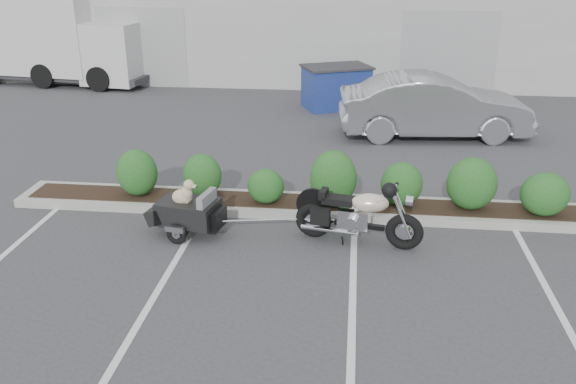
# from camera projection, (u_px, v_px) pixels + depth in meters

# --- Properties ---
(ground) EXTENTS (90.00, 90.00, 0.00)m
(ground) POSITION_uv_depth(u_px,v_px,m) (272.00, 268.00, 9.08)
(ground) COLOR #38383A
(ground) RESTS_ON ground
(planter_kerb) EXTENTS (12.00, 1.00, 0.15)m
(planter_kerb) POSITION_uv_depth(u_px,v_px,m) (344.00, 208.00, 10.97)
(planter_kerb) COLOR #9E9E93
(planter_kerb) RESTS_ON ground
(building) EXTENTS (26.00, 10.00, 4.00)m
(building) POSITION_uv_depth(u_px,v_px,m) (330.00, 13.00, 23.98)
(building) COLOR #9EA099
(building) RESTS_ON ground
(motorcycle) EXTENTS (2.07, 0.87, 1.20)m
(motorcycle) POSITION_uv_depth(u_px,v_px,m) (358.00, 216.00, 9.66)
(motorcycle) COLOR black
(motorcycle) RESTS_ON ground
(pet_trailer) EXTENTS (1.68, 0.96, 0.99)m
(pet_trailer) POSITION_uv_depth(u_px,v_px,m) (188.00, 211.00, 9.99)
(pet_trailer) COLOR black
(pet_trailer) RESTS_ON ground
(sedan) EXTENTS (4.79, 2.06, 1.53)m
(sedan) POSITION_uv_depth(u_px,v_px,m) (434.00, 106.00, 15.05)
(sedan) COLOR #AFADB5
(sedan) RESTS_ON ground
(dumpster) EXTENTS (2.23, 1.92, 1.23)m
(dumpster) POSITION_uv_depth(u_px,v_px,m) (336.00, 87.00, 17.80)
(dumpster) COLOR navy
(dumpster) RESTS_ON ground
(delivery_truck) EXTENTS (6.54, 2.92, 2.89)m
(delivery_truck) POSITION_uv_depth(u_px,v_px,m) (60.00, 42.00, 20.83)
(delivery_truck) COLOR beige
(delivery_truck) RESTS_ON ground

